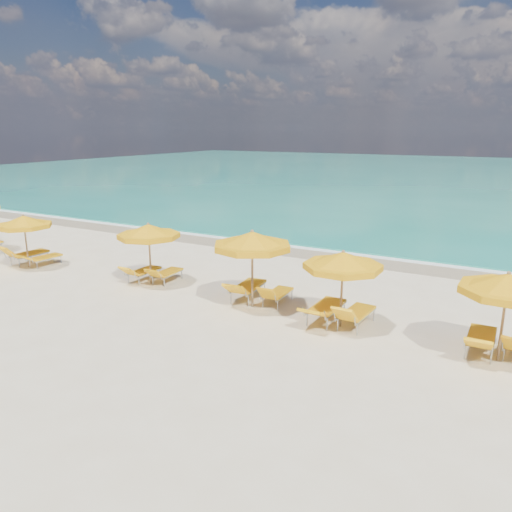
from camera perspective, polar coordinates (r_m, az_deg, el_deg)
The scene contains 19 objects.
ground_plane at distance 15.31m, azimuth -2.75°, elevation -5.58°, with size 120.00×120.00×0.00m, color beige.
ocean at distance 60.89m, azimuth 22.15°, elevation 8.45°, with size 120.00×80.00×0.30m, color #167F6A.
wet_sand_band at distance 21.67m, azimuth 7.64°, elevation 0.32°, with size 120.00×2.60×0.01m, color tan.
foam_line at distance 22.39m, azimuth 8.40°, elevation 0.75°, with size 120.00×1.20×0.03m, color white.
whitecap_near at distance 32.64m, azimuth 4.11°, elevation 5.17°, with size 14.00×0.36×0.05m, color white.
umbrella_2 at distance 20.91m, azimuth -25.01°, elevation 3.52°, with size 2.67×2.67×2.07m.
umbrella_3 at distance 17.25m, azimuth -12.18°, elevation 2.73°, with size 2.27×2.27×2.15m.
umbrella_4 at distance 14.58m, azimuth -0.44°, elevation 1.70°, with size 2.66×2.66×2.37m.
umbrella_5 at distance 13.30m, azimuth 9.91°, elevation -0.63°, with size 2.75×2.75×2.14m.
umbrella_6 at distance 12.47m, azimuth 26.80°, elevation -2.96°, with size 2.81×2.81×2.16m.
lounger_2_left at distance 21.81m, azimuth -24.56°, elevation -0.16°, with size 0.76×1.87×0.89m.
lounger_2_right at distance 21.18m, azimuth -23.01°, elevation -0.51°, with size 0.66×1.68×0.63m.
lounger_3_left at distance 18.09m, azimuth -12.72°, elevation -2.09°, with size 0.59×1.65×0.72m.
lounger_3_right at distance 17.72m, azimuth -10.15°, elevation -2.32°, with size 0.64×1.65×0.71m.
lounger_4_left at distance 15.71m, azimuth -0.97°, elevation -4.11°, with size 0.87×2.06×0.84m.
lounger_4_right at distance 15.32m, azimuth 2.44°, elevation -4.76°, with size 0.60×1.60×0.78m.
lounger_5_left at distance 14.10m, azimuth 7.94°, elevation -6.47°, with size 0.69×2.05×0.75m.
lounger_5_right at distance 13.89m, azimuth 11.33°, elevation -7.01°, with size 0.74×1.83×0.86m.
lounger_6_left at distance 13.26m, azimuth 24.26°, elevation -9.11°, with size 0.66×1.91×0.79m.
Camera 1 is at (7.66, -12.18, 5.23)m, focal length 35.00 mm.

